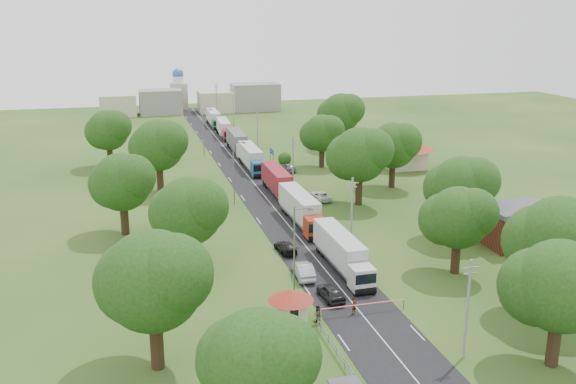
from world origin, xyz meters
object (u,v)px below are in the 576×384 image
object	(u,v)px
boom_barrier	(349,307)
info_sign	(272,155)
car_lane_front	(331,292)
car_lane_mid	(304,270)
pedestrian_near	(354,306)
guard_booth	(291,302)
truck_0	(342,252)

from	to	relation	value
boom_barrier	info_sign	xyz separation A→B (m)	(6.56, 60.00, 2.11)
info_sign	car_lane_front	size ratio (longest dim) A/B	0.89
car_lane_front	car_lane_mid	distance (m)	6.30
pedestrian_near	boom_barrier	bearing A→B (deg)	159.28
guard_booth	pedestrian_near	xyz separation A→B (m)	(6.47, 0.13, -1.31)
truck_0	car_lane_front	distance (m)	8.36
guard_booth	car_lane_front	size ratio (longest dim) A/B	0.96
car_lane_front	pedestrian_near	distance (m)	3.92
truck_0	info_sign	bearing A→B (deg)	86.12
car_lane_front	car_lane_mid	bearing A→B (deg)	-82.83
boom_barrier	truck_0	size ratio (longest dim) A/B	0.63
guard_booth	info_sign	world-z (taller)	info_sign
boom_barrier	guard_booth	world-z (taller)	guard_booth
car_lane_mid	pedestrian_near	bearing A→B (deg)	107.03
truck_0	car_lane_front	world-z (taller)	truck_0
info_sign	car_lane_mid	world-z (taller)	info_sign
truck_0	car_lane_front	size ratio (longest dim) A/B	3.20
car_lane_mid	boom_barrier	bearing A→B (deg)	103.41
info_sign	pedestrian_near	distance (m)	60.20
truck_0	pedestrian_near	world-z (taller)	truck_0
guard_booth	truck_0	size ratio (longest dim) A/B	0.30
info_sign	car_lane_front	distance (m)	56.61
guard_booth	truck_0	world-z (taller)	truck_0
info_sign	car_lane_front	world-z (taller)	info_sign
guard_booth	info_sign	distance (m)	61.27
info_sign	truck_0	xyz separation A→B (m)	(-3.31, -48.79, -0.84)
car_lane_front	truck_0	bearing A→B (deg)	-120.28
guard_booth	info_sign	size ratio (longest dim) A/B	1.07
truck_0	car_lane_mid	distance (m)	5.19
truck_0	car_lane_front	xyz separation A→B (m)	(-3.77, -7.33, -1.38)
guard_booth	pedestrian_near	world-z (taller)	guard_booth
boom_barrier	pedestrian_near	bearing A→B (deg)	11.35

